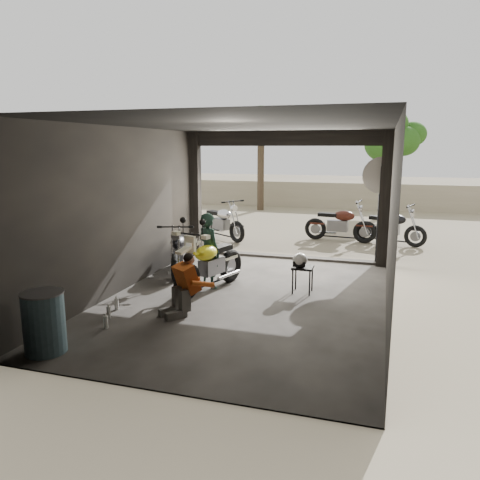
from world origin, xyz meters
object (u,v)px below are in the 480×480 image
Objects in this scene: outside_bike_b at (340,221)px; sign_post at (380,192)px; outside_bike_c at (391,224)px; outside_bike_a at (222,219)px; rider at (209,251)px; mechanic at (181,287)px; oil_drum at (44,324)px; left_bike at (179,248)px; helmet at (300,260)px; stool at (303,270)px; main_bike at (210,260)px.

sign_post is at bearing -150.84° from outside_bike_b.
sign_post reaches higher than outside_bike_c.
outside_bike_a is 5.12m from rider.
rider is at bearing 164.46° from outside_bike_c.
mechanic reaches higher than oil_drum.
left_bike reaches higher than oil_drum.
helmet is (1.82, 0.16, -0.09)m from rider.
outside_bike_b is at bearing 110.37° from mechanic.
outside_bike_a is 1.79× the size of mechanic.
mechanic is 5.69m from sign_post.
outside_bike_b reaches higher than helmet.
outside_bike_b is at bearing -44.75° from outside_bike_a.
sign_post is (4.27, 2.08, 1.18)m from left_bike.
oil_drum is (-1.19, -1.90, -0.08)m from mechanic.
mechanic is at bearing 171.11° from outside_bike_b.
oil_drum is at bearing -128.16° from stool.
mechanic reaches higher than stool.
main_bike is 0.73× the size of sign_post.
main_bike is 2.17× the size of oil_drum.
sign_post reaches higher than rider.
main_bike is 4.56m from sign_post.
rider is 1.90m from stool.
helmet is (-0.05, -0.03, 0.21)m from stool.
helmet is at bearing -31.88° from left_bike.
outside_bike_c is at bearing -86.02° from outside_bike_b.
outside_bike_a reaches higher than mechanic.
helmet is at bearing -176.56° from outside_bike_b.
left_bike is 1.67× the size of mechanic.
outside_bike_c is 6.02× the size of helmet.
outside_bike_c is 0.69× the size of sign_post.
oil_drum is at bearing -143.84° from outside_bike_a.
oil_drum is (0.38, -8.46, -0.19)m from outside_bike_a.
left_bike is 1.39m from rider.
outside_bike_a reaches higher than outside_bike_c.
main_bike is at bearing -59.95° from left_bike.
left_bike is at bearing 150.41° from mechanic.
outside_bike_b is 7.54m from mechanic.
oil_drum is (0.00, -4.43, -0.15)m from left_bike.
stool is at bearing -111.37° from outside_bike_a.
outside_bike_c is 8.00m from mechanic.
sign_post is (1.14, -2.67, 1.14)m from outside_bike_b.
outside_bike_c is 2.05× the size of oil_drum.
main_bike is 3.58m from oil_drum.
oil_drum is 7.90m from sign_post.
main_bike is 1.02× the size of outside_bike_b.
rider is 0.59× the size of sign_post.
outside_bike_b is 3.12m from sign_post.
mechanic is 0.40× the size of sign_post.
left_bike is at bearing 154.20° from main_bike.
rider is 1.49× the size of mechanic.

